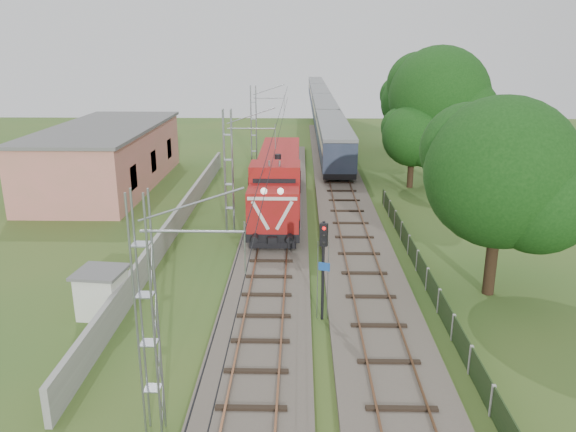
{
  "coord_description": "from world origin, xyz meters",
  "views": [
    {
      "loc": [
        1.57,
        -23.08,
        11.96
      ],
      "look_at": [
        0.88,
        8.38,
        2.2
      ],
      "focal_mm": 35.0,
      "sensor_mm": 36.0,
      "label": 1
    }
  ],
  "objects_px": {
    "locomotive": "(278,181)",
    "relay_hut": "(102,292)",
    "signal_post": "(323,254)",
    "coach_rake": "(322,103)"
  },
  "relations": [
    {
      "from": "locomotive",
      "to": "relay_hut",
      "type": "xyz_separation_m",
      "value": [
        -7.4,
        -16.46,
        -1.25
      ]
    },
    {
      "from": "locomotive",
      "to": "coach_rake",
      "type": "height_order",
      "value": "locomotive"
    },
    {
      "from": "coach_rake",
      "to": "relay_hut",
      "type": "xyz_separation_m",
      "value": [
        -12.4,
        -68.94,
        -1.41
      ]
    },
    {
      "from": "locomotive",
      "to": "signal_post",
      "type": "bearing_deg",
      "value": -81.17
    },
    {
      "from": "coach_rake",
      "to": "relay_hut",
      "type": "height_order",
      "value": "coach_rake"
    },
    {
      "from": "signal_post",
      "to": "relay_hut",
      "type": "xyz_separation_m",
      "value": [
        -10.01,
        0.36,
        -2.1
      ]
    },
    {
      "from": "locomotive",
      "to": "signal_post",
      "type": "xyz_separation_m",
      "value": [
        2.61,
        -16.81,
        0.85
      ]
    },
    {
      "from": "relay_hut",
      "to": "coach_rake",
      "type": "bearing_deg",
      "value": 79.8
    },
    {
      "from": "locomotive",
      "to": "relay_hut",
      "type": "bearing_deg",
      "value": -114.21
    },
    {
      "from": "signal_post",
      "to": "relay_hut",
      "type": "height_order",
      "value": "signal_post"
    }
  ]
}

